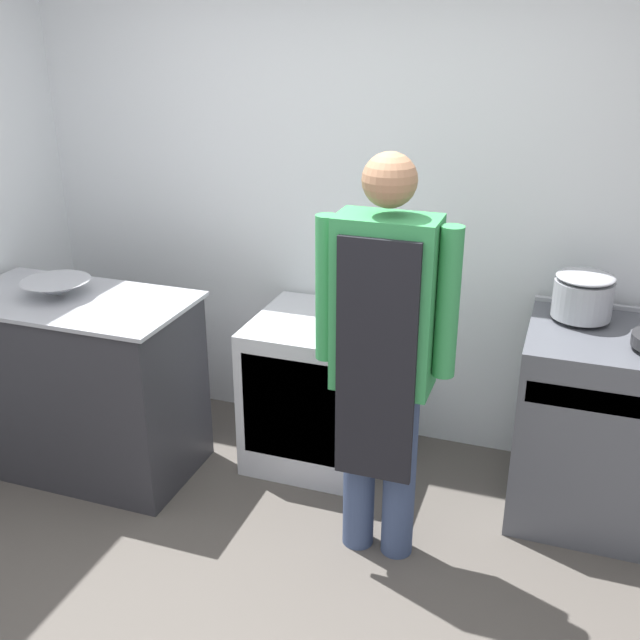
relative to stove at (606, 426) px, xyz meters
name	(u,v)px	position (x,y,z in m)	size (l,w,h in m)	color
ground_plane	(214,639)	(-1.37, -1.34, -0.46)	(14.00, 14.00, 0.00)	#4C4742
wall_back	(353,196)	(-1.37, 0.42, 0.89)	(8.00, 0.05, 2.70)	silver
prep_counter	(83,384)	(-2.54, -0.45, 0.01)	(1.17, 0.64, 0.94)	#2D2D33
stove	(606,426)	(0.00, 0.00, 0.00)	(0.78, 0.69, 0.94)	#4C4F56
fridge_unit	(316,389)	(-1.44, 0.03, -0.07)	(0.63, 0.68, 0.79)	silver
person_cook	(383,345)	(-0.92, -0.61, 0.54)	(0.58, 0.24, 1.77)	#38476B
mixing_bowl	(57,288)	(-2.62, -0.45, 0.52)	(0.34, 0.34, 0.08)	#9EA0A8
stock_pot	(583,294)	(-0.18, 0.12, 0.59)	(0.27, 0.27, 0.22)	#9EA0A8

